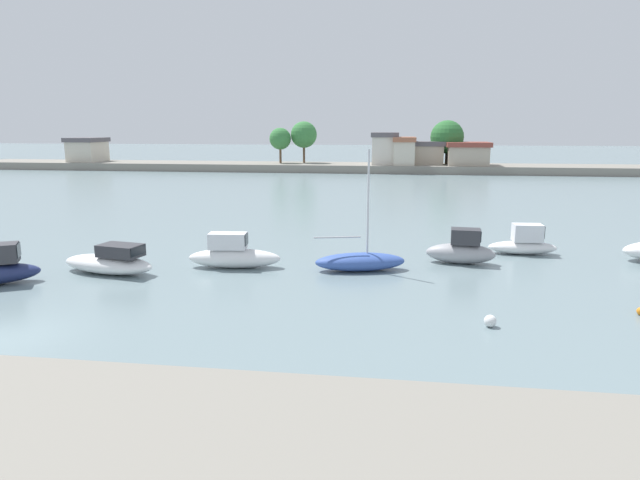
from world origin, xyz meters
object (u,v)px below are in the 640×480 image
Objects in this scene: moored_boat_3 at (110,262)px; moored_boat_4 at (233,255)px; moored_boat_7 at (524,243)px; mooring_buoy_0 at (490,321)px; moored_boat_6 at (462,250)px; moored_boat_5 at (360,261)px.

moored_boat_4 reaches higher than moored_boat_3.
moored_boat_3 is 21.52m from moored_boat_7.
moored_boat_7 is at bearing 72.81° from mooring_buoy_0.
moored_boat_7 is (3.62, 2.61, -0.09)m from moored_boat_6.
moored_boat_3 reaches higher than mooring_buoy_0.
moored_boat_4 is 11.53m from moored_boat_6.
moored_boat_3 is 5.79m from moored_boat_4.
moored_boat_6 is at bearing -146.44° from moored_boat_7.
moored_boat_5 is 9.87m from moored_boat_7.
moored_boat_3 is 17.29m from moored_boat_6.
moored_boat_4 reaches higher than mooring_buoy_0.
moored_boat_4 is at bearing -163.40° from moored_boat_7.
moored_boat_7 is at bearing 15.21° from moored_boat_5.
moored_boat_7 reaches higher than moored_boat_3.
moored_boat_7 is (14.88, 5.07, -0.03)m from moored_boat_4.
moored_boat_3 is 0.87× the size of moored_boat_5.
moored_boat_6 reaches higher than moored_boat_7.
moored_boat_6 reaches higher than mooring_buoy_0.
moored_boat_5 is 1.57× the size of moored_boat_7.
moored_boat_6 reaches higher than moored_boat_3.
moored_boat_5 is 13.58× the size of mooring_buoy_0.
moored_boat_5 is (11.73, 2.16, -0.09)m from moored_boat_3.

